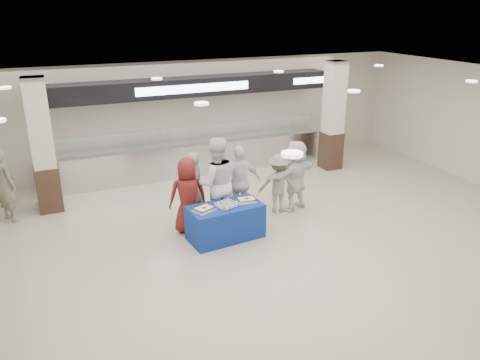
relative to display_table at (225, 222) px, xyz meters
name	(u,v)px	position (x,y,z in m)	size (l,w,h in m)	color
ground	(278,256)	(0.66, -1.15, -0.38)	(14.00, 14.00, 0.00)	beige
serving_line	(192,135)	(0.66, 4.25, 0.78)	(8.70, 0.85, 2.80)	silver
column_left	(43,149)	(-3.34, 3.05, 1.15)	(0.55, 0.55, 3.20)	#321F17
column_right	(333,119)	(4.66, 3.05, 1.15)	(0.55, 0.55, 3.20)	#321F17
display_table	(225,222)	(0.00, 0.00, 0.00)	(1.55, 0.78, 0.75)	#153596
sheet_cake_left	(204,209)	(-0.49, -0.07, 0.42)	(0.49, 0.44, 0.09)	white
sheet_cake_right	(246,200)	(0.50, 0.03, 0.42)	(0.43, 0.35, 0.09)	white
cupcake_tray	(227,204)	(0.03, -0.03, 0.41)	(0.52, 0.46, 0.07)	silver
civilian_maroon	(188,195)	(-0.61, 0.64, 0.46)	(0.82, 0.53, 1.68)	maroon
soldier_a	(192,190)	(-0.44, 0.85, 0.49)	(0.63, 0.41, 1.73)	slate
chef_tall	(216,183)	(0.05, 0.64, 0.65)	(1.00, 0.78, 2.06)	white
chef_short	(240,183)	(0.68, 0.79, 0.51)	(1.03, 0.43, 1.76)	white
soldier_b	(278,184)	(1.65, 0.78, 0.35)	(0.93, 0.54, 1.44)	slate
civilian_white	(295,175)	(2.11, 0.77, 0.49)	(1.60, 0.51, 1.72)	white
soldier_bg	(5,185)	(-4.23, 2.81, 0.50)	(0.64, 0.42, 1.75)	slate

